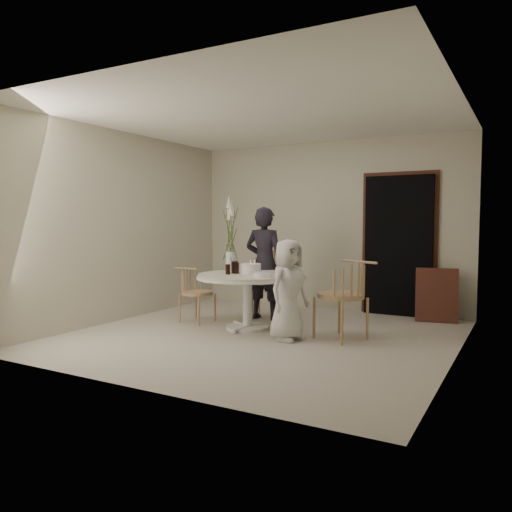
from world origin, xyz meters
The scene contains 18 objects.
ground centered at (0.00, 0.00, 0.00)m, with size 4.50×4.50×0.00m, color beige.
room_shell centered at (0.00, 0.00, 1.62)m, with size 4.50×4.50×4.50m.
doorway centered at (1.15, 2.19, 1.05)m, with size 1.00×0.10×2.10m, color black.
door_trim centered at (1.15, 2.23, 1.11)m, with size 1.12×0.03×2.22m, color brown.
table centered at (-0.35, 0.25, 0.62)m, with size 1.33×1.33×0.73m.
picture_frame centered at (1.75, 1.95, 0.38)m, with size 0.57×0.04×0.76m, color brown.
chair_far centered at (-0.48, 1.23, 0.64)m, with size 0.65×0.68×1.00m.
chair_right centered at (1.04, 0.26, 0.63)m, with size 0.70×0.68×0.98m.
chair_left centered at (-1.30, 0.31, 0.50)m, with size 0.48×0.45×0.77m.
girl centered at (-0.47, 0.95, 0.81)m, with size 0.59×0.39×1.62m, color black.
boy centered at (0.38, -0.04, 0.60)m, with size 0.59×0.38×1.21m, color silver.
birthday_cake centered at (-0.33, 0.30, 0.80)m, with size 0.27×0.27×0.18m.
cola_tumbler_a centered at (-0.54, 0.22, 0.81)m, with size 0.07×0.07×0.16m, color black.
cola_tumbler_b centered at (-0.54, 0.08, 0.80)m, with size 0.06×0.06×0.13m, color black.
cola_tumbler_c centered at (-0.60, 0.34, 0.81)m, with size 0.07×0.07×0.16m, color black.
cola_tumbler_d centered at (-0.51, 0.23, 0.80)m, with size 0.07×0.07×0.15m, color black.
plate_stack centered at (-0.01, 0.03, 0.76)m, with size 0.22×0.22×0.06m, color white.
flower_vase centered at (-0.80, 0.56, 1.19)m, with size 0.14×0.14×1.04m.
Camera 1 is at (2.90, -5.38, 1.42)m, focal length 35.00 mm.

